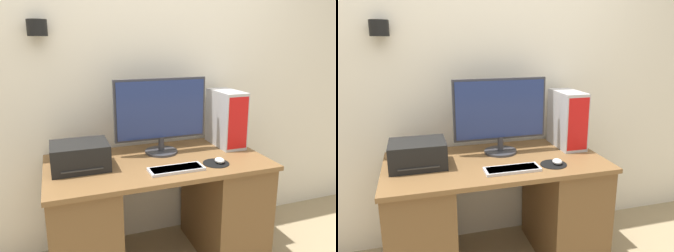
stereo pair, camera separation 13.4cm
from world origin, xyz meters
The scene contains 8 objects.
wall_back centered at (0.00, 0.81, 1.35)m, with size 6.40×0.18×2.70m.
desk centered at (0.00, 0.38, 0.41)m, with size 1.48×0.76×0.80m.
monitor centered at (0.07, 0.53, 1.09)m, with size 0.67×0.24×0.54m.
keyboard centered at (0.06, 0.17, 0.81)m, with size 0.35×0.13×0.02m.
mousepad centered at (0.35, 0.19, 0.80)m, with size 0.18×0.18×0.00m.
mouse centered at (0.37, 0.19, 0.82)m, with size 0.06×0.08×0.04m.
computer_tower centered at (0.60, 0.54, 1.01)m, with size 0.18×0.36×0.43m.
printer centered at (-0.51, 0.41, 0.88)m, with size 0.36×0.29×0.17m.
Camera 2 is at (-0.51, -1.66, 1.58)m, focal length 35.00 mm.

